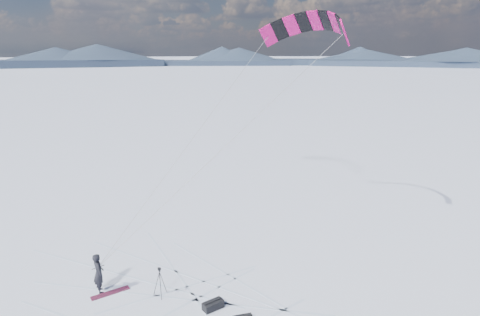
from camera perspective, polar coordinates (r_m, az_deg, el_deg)
ground at (r=18.21m, az=-14.91°, el=-20.04°), size 1800.00×1800.00×0.00m
horizon_hills at (r=16.79m, az=-15.55°, el=-12.19°), size 704.00×705.94×8.00m
snowkiter at (r=19.70m, az=-19.23°, el=-17.49°), size 0.44×0.67×1.83m
snowboard at (r=19.43m, az=-17.97°, el=-17.79°), size 1.66×0.36×0.04m
tripod at (r=18.30m, az=-11.35°, el=-16.39°), size 0.59×0.59×1.35m
gear_bag_a at (r=17.63m, az=-3.85°, el=-20.13°), size 0.89×0.47×0.39m
power_kite at (r=25.12m, az=9.78°, el=17.79°), size 14.84×6.27×11.44m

